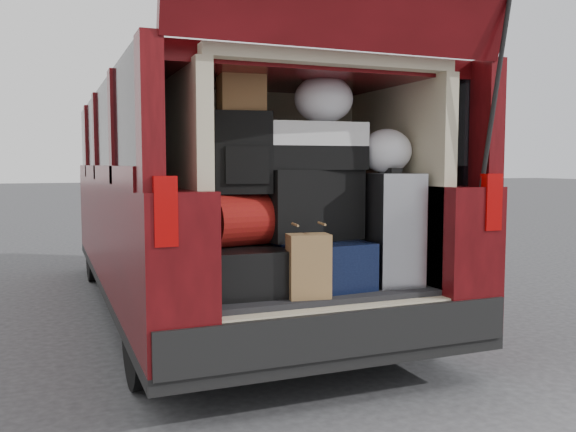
% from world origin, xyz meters
% --- Properties ---
extents(ground, '(80.00, 80.00, 0.00)m').
position_xyz_m(ground, '(0.00, 0.00, 0.00)').
color(ground, '#323335').
rests_on(ground, ground).
extents(minivan, '(1.90, 5.35, 2.77)m').
position_xyz_m(minivan, '(0.00, 1.86, 0.91)').
color(minivan, black).
rests_on(minivan, ground).
extents(load_floor, '(1.24, 1.05, 0.55)m').
position_xyz_m(load_floor, '(0.00, 0.28, 0.28)').
color(load_floor, black).
rests_on(load_floor, ground).
extents(black_hardshell, '(0.46, 0.61, 0.24)m').
position_xyz_m(black_hardshell, '(-0.37, 0.15, 0.67)').
color(black_hardshell, black).
rests_on(black_hardshell, load_floor).
extents(navy_hardshell, '(0.51, 0.61, 0.25)m').
position_xyz_m(navy_hardshell, '(0.03, 0.12, 0.68)').
color(navy_hardshell, black).
rests_on(navy_hardshell, load_floor).
extents(silver_roller, '(0.30, 0.44, 0.62)m').
position_xyz_m(silver_roller, '(0.47, 0.04, 0.86)').
color(silver_roller, silver).
rests_on(silver_roller, load_floor).
extents(kraft_bag, '(0.23, 0.16, 0.32)m').
position_xyz_m(kraft_bag, '(-0.12, -0.15, 0.71)').
color(kraft_bag, olive).
rests_on(kraft_bag, load_floor).
extents(red_duffel, '(0.47, 0.36, 0.28)m').
position_xyz_m(red_duffel, '(-0.33, 0.16, 0.93)').
color(red_duffel, maroon).
rests_on(red_duffel, black_hardshell).
extents(black_soft_case, '(0.56, 0.36, 0.39)m').
position_xyz_m(black_soft_case, '(0.04, 0.19, 1.00)').
color(black_soft_case, black).
rests_on(black_soft_case, navy_hardshell).
extents(backpack, '(0.33, 0.23, 0.43)m').
position_xyz_m(backpack, '(-0.36, 0.15, 1.28)').
color(backpack, black).
rests_on(backpack, red_duffel).
extents(twotone_duffel, '(0.59, 0.33, 0.26)m').
position_xyz_m(twotone_duffel, '(0.04, 0.18, 1.32)').
color(twotone_duffel, silver).
rests_on(twotone_duffel, black_soft_case).
extents(grocery_sack_lower, '(0.25, 0.21, 0.21)m').
position_xyz_m(grocery_sack_lower, '(-0.36, 0.18, 1.60)').
color(grocery_sack_lower, brown).
rests_on(grocery_sack_lower, backpack).
extents(plastic_bag_center, '(0.35, 0.33, 0.26)m').
position_xyz_m(plastic_bag_center, '(0.12, 0.19, 1.58)').
color(plastic_bag_center, silver).
rests_on(plastic_bag_center, twotone_duffel).
extents(plastic_bag_right, '(0.33, 0.32, 0.25)m').
position_xyz_m(plastic_bag_right, '(0.46, 0.08, 1.29)').
color(plastic_bag_right, silver).
rests_on(plastic_bag_right, silver_roller).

